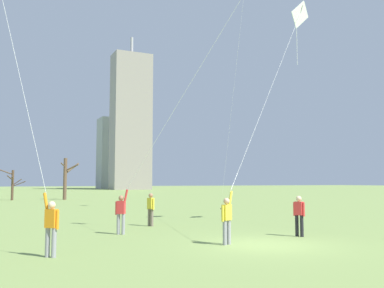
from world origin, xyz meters
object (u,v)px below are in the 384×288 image
(kite_flyer_midfield_left_teal, at_px, (31,132))
(bare_tree_center, at_px, (66,177))
(kite_flyer_foreground_right_orange, at_px, (165,136))
(bare_tree_rightmost, at_px, (12,183))
(bystander_watching_nearby, at_px, (299,214))
(bystander_far_off_by_trees, at_px, (151,208))
(kite_flyer_midfield_right_white, at_px, (252,149))

(kite_flyer_midfield_left_teal, height_order, bare_tree_center, kite_flyer_midfield_left_teal)
(kite_flyer_foreground_right_orange, bearing_deg, bare_tree_rightmost, 95.83)
(bystander_watching_nearby, xyz_separation_m, bare_tree_center, (-2.88, 40.20, 1.91))
(kite_flyer_midfield_left_teal, xyz_separation_m, kite_flyer_foreground_right_orange, (5.30, 1.86, 0.28))
(kite_flyer_foreground_right_orange, bearing_deg, bystander_far_off_by_trees, 78.03)
(kite_flyer_midfield_right_white, distance_m, bare_tree_center, 39.82)
(bystander_far_off_by_trees, xyz_separation_m, bare_tree_center, (1.16, 33.85, 1.91))
(kite_flyer_midfield_right_white, bearing_deg, kite_flyer_foreground_right_orange, 147.65)
(kite_flyer_midfield_right_white, relative_size, bystander_watching_nearby, 7.32)
(bare_tree_center, bearing_deg, kite_flyer_midfield_left_teal, -100.44)
(kite_flyer_foreground_right_orange, xyz_separation_m, bare_tree_center, (2.03, 37.94, -1.22))
(kite_flyer_midfield_right_white, bearing_deg, bare_tree_rightmost, 99.61)
(kite_flyer_midfield_right_white, relative_size, bare_tree_rightmost, 3.18)
(kite_flyer_foreground_right_orange, distance_m, bystander_far_off_by_trees, 5.23)
(kite_flyer_foreground_right_orange, bearing_deg, kite_flyer_midfield_left_teal, -160.69)
(kite_flyer_midfield_left_teal, height_order, bystander_far_off_by_trees, kite_flyer_midfield_left_teal)
(kite_flyer_foreground_right_orange, distance_m, bare_tree_rightmost, 39.35)
(kite_flyer_foreground_right_orange, relative_size, bare_tree_rightmost, 5.41)
(kite_flyer_midfield_right_white, bearing_deg, bystander_watching_nearby, -11.42)
(kite_flyer_foreground_right_orange, bearing_deg, kite_flyer_midfield_right_white, -32.35)
(bystander_far_off_by_trees, bearing_deg, bystander_watching_nearby, -57.57)
(bare_tree_center, bearing_deg, kite_flyer_midfield_right_white, -88.69)
(kite_flyer_midfield_left_teal, bearing_deg, kite_flyer_foreground_right_orange, 19.31)
(kite_flyer_midfield_right_white, bearing_deg, kite_flyer_midfield_left_teal, 179.95)
(kite_flyer_midfield_right_white, height_order, bare_tree_center, kite_flyer_midfield_right_white)
(bystander_watching_nearby, distance_m, bare_tree_center, 40.35)
(bystander_far_off_by_trees, xyz_separation_m, bystander_watching_nearby, (4.04, -6.36, 0.00))
(bystander_far_off_by_trees, xyz_separation_m, bare_tree_rightmost, (-4.86, 34.99, 1.10))
(kite_flyer_midfield_right_white, height_order, kite_flyer_foreground_right_orange, kite_flyer_foreground_right_orange)
(bystander_far_off_by_trees, bearing_deg, kite_flyer_midfield_right_white, -70.82)
(kite_flyer_foreground_right_orange, bearing_deg, bare_tree_center, 86.93)
(kite_flyer_midfield_right_white, height_order, bare_tree_rightmost, kite_flyer_midfield_right_white)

